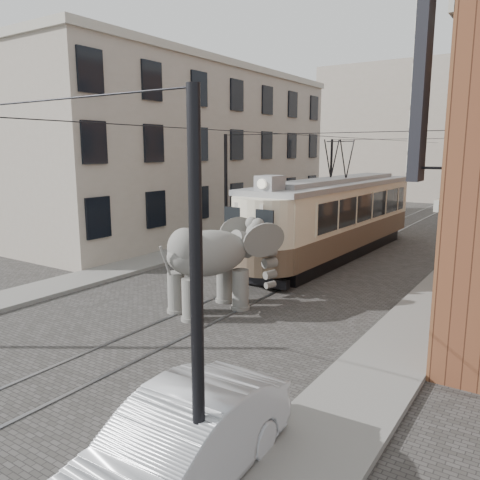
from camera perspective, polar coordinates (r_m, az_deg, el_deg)
The scene contains 10 objects.
ground at distance 18.14m, azimuth 1.93°, elevation -5.99°, with size 120.00×120.00×0.00m, color #423F3D.
tram_rails at distance 18.14m, azimuth 1.93°, elevation -5.95°, with size 1.54×80.00×0.02m, color slate, non-canonical shape.
sidewalk_right at distance 15.98m, azimuth 20.81°, elevation -8.75°, with size 2.00×60.00×0.15m, color slate.
sidewalk_left at distance 22.11m, azimuth -12.59°, elevation -3.00°, with size 2.00×60.00×0.15m, color slate.
stucco_building at distance 31.93m, azimuth -5.55°, elevation 10.24°, with size 7.00×24.00×10.00m, color #9F9383.
distant_block at distance 55.60m, azimuth 24.62°, elevation 11.55°, with size 28.00×10.00×14.00m, color #9F9383.
catenary at distance 22.00m, azimuth 8.40°, elevation 4.81°, with size 11.00×30.20×6.00m, color black, non-canonical shape.
tram at distance 24.04m, azimuth 11.48°, elevation 4.78°, with size 2.94×14.24×5.65m, color beige, non-canonical shape.
elephant at distance 15.58m, azimuth -3.78°, elevation -3.16°, with size 2.66×4.83×2.96m, color slate, non-canonical shape.
parked_car at distance 7.95m, azimuth -7.38°, elevation -23.24°, with size 1.63×4.62×1.52m, color #B2B3B7.
Camera 1 is at (9.09, -14.82, 5.18)m, focal length 35.98 mm.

